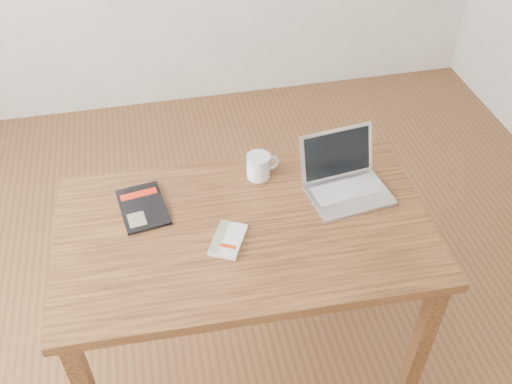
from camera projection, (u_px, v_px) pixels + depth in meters
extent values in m
plane|color=brown|center=(233.00, 352.00, 2.44)|extent=(4.00, 4.00, 0.00)
cube|color=#533219|center=(245.00, 231.00, 1.96)|extent=(1.31, 0.78, 0.04)
cube|color=#533219|center=(421.00, 343.00, 2.07)|extent=(0.06, 0.06, 0.71)
cube|color=#533219|center=(94.00, 258.00, 2.36)|extent=(0.06, 0.06, 0.71)
cube|color=#533219|center=(366.00, 222.00, 2.52)|extent=(0.06, 0.06, 0.71)
cube|color=silver|center=(228.00, 240.00, 1.90)|extent=(0.16, 0.18, 0.01)
cube|color=white|center=(228.00, 240.00, 1.90)|extent=(0.16, 0.18, 0.01)
cube|color=gray|center=(219.00, 236.00, 1.90)|extent=(0.10, 0.15, 0.00)
cube|color=red|center=(228.00, 246.00, 1.87)|extent=(0.05, 0.04, 0.00)
cube|color=black|center=(143.00, 207.00, 2.01)|extent=(0.19, 0.25, 0.01)
cube|color=red|center=(139.00, 194.00, 2.05)|extent=(0.13, 0.05, 0.00)
cube|color=gray|center=(137.00, 219.00, 1.96)|extent=(0.07, 0.08, 0.00)
cube|color=silver|center=(349.00, 195.00, 2.06)|extent=(0.31, 0.23, 0.01)
cube|color=#BABABE|center=(347.00, 189.00, 2.07)|extent=(0.26, 0.13, 0.00)
cube|color=#BCBCC1|center=(357.00, 204.00, 2.01)|extent=(0.09, 0.05, 0.00)
cube|color=silver|center=(337.00, 153.00, 2.08)|extent=(0.29, 0.10, 0.18)
cube|color=black|center=(337.00, 154.00, 2.08)|extent=(0.26, 0.08, 0.16)
cylinder|color=white|center=(258.00, 166.00, 2.12)|extent=(0.09, 0.09, 0.09)
cylinder|color=black|center=(258.00, 157.00, 2.09)|extent=(0.07, 0.07, 0.01)
torus|color=white|center=(271.00, 163.00, 2.13)|extent=(0.07, 0.02, 0.06)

